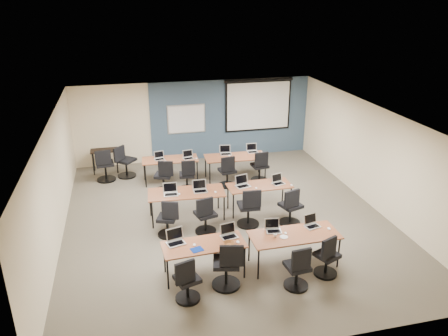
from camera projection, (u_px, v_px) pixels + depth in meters
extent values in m
cube|color=#6B6354|center=(226.00, 218.00, 11.20)|extent=(8.00, 9.00, 0.02)
cube|color=white|center=(226.00, 116.00, 10.19)|extent=(8.00, 9.00, 0.02)
cube|color=beige|center=(195.00, 121.00, 14.76)|extent=(8.00, 0.04, 2.70)
cube|color=beige|center=(296.00, 278.00, 6.64)|extent=(8.00, 0.04, 2.70)
cube|color=beige|center=(54.00, 185.00, 9.84)|extent=(0.04, 9.00, 2.70)
cube|color=beige|center=(373.00, 156.00, 11.56)|extent=(0.04, 9.00, 2.70)
cube|color=#3D5977|center=(231.00, 119.00, 15.00)|extent=(5.50, 0.04, 2.70)
cube|color=silver|center=(186.00, 119.00, 14.59)|extent=(1.28, 0.02, 0.98)
cube|color=white|center=(186.00, 119.00, 14.58)|extent=(1.20, 0.02, 0.90)
cube|color=black|center=(258.00, 105.00, 14.98)|extent=(2.32, 0.03, 1.82)
cube|color=white|center=(258.00, 106.00, 14.99)|extent=(2.20, 0.02, 1.62)
cylinder|color=black|center=(259.00, 80.00, 14.66)|extent=(2.40, 0.10, 0.10)
cube|color=brown|center=(204.00, 245.00, 8.70)|extent=(1.66, 0.69, 0.03)
cylinder|color=black|center=(168.00, 274.00, 8.41)|extent=(0.04, 0.04, 0.70)
cylinder|color=black|center=(245.00, 263.00, 8.74)|extent=(0.04, 0.04, 0.70)
cylinder|color=black|center=(165.00, 257.00, 8.93)|extent=(0.04, 0.04, 0.70)
cylinder|color=black|center=(237.00, 248.00, 9.26)|extent=(0.04, 0.04, 0.70)
cube|color=#9C5829|center=(294.00, 235.00, 9.05)|extent=(1.87, 0.78, 0.03)
cylinder|color=black|center=(258.00, 264.00, 8.71)|extent=(0.04, 0.04, 0.70)
cylinder|color=black|center=(339.00, 253.00, 9.08)|extent=(0.04, 0.04, 0.70)
cylinder|color=black|center=(249.00, 247.00, 9.30)|extent=(0.04, 0.04, 0.70)
cylinder|color=black|center=(325.00, 237.00, 9.68)|extent=(0.04, 0.04, 0.70)
cube|color=brown|center=(186.00, 193.00, 10.96)|extent=(1.91, 0.80, 0.03)
cylinder|color=black|center=(152.00, 216.00, 10.60)|extent=(0.04, 0.04, 0.70)
cylinder|color=black|center=(224.00, 208.00, 10.99)|extent=(0.04, 0.04, 0.70)
cylinder|color=black|center=(150.00, 203.00, 11.21)|extent=(0.04, 0.04, 0.70)
cylinder|color=black|center=(218.00, 196.00, 11.60)|extent=(0.04, 0.04, 0.70)
cube|color=#945B35|center=(259.00, 186.00, 11.36)|extent=(1.67, 0.69, 0.03)
cylinder|color=black|center=(233.00, 206.00, 11.07)|extent=(0.04, 0.04, 0.70)
cylinder|color=black|center=(291.00, 200.00, 11.40)|extent=(0.04, 0.04, 0.70)
cylinder|color=black|center=(228.00, 197.00, 11.59)|extent=(0.04, 0.04, 0.70)
cylinder|color=black|center=(283.00, 191.00, 11.92)|extent=(0.04, 0.04, 0.70)
cube|color=brown|center=(170.00, 159.00, 13.14)|extent=(1.67, 0.69, 0.03)
cylinder|color=black|center=(146.00, 176.00, 12.85)|extent=(0.04, 0.04, 0.70)
cylinder|color=black|center=(197.00, 172.00, 13.18)|extent=(0.04, 0.04, 0.70)
cylinder|color=black|center=(144.00, 169.00, 13.37)|extent=(0.04, 0.04, 0.70)
cylinder|color=black|center=(194.00, 165.00, 13.70)|extent=(0.04, 0.04, 0.70)
cube|color=#A06542|center=(235.00, 157.00, 13.34)|extent=(1.86, 0.77, 0.03)
cylinder|color=black|center=(210.00, 174.00, 13.00)|extent=(0.04, 0.04, 0.70)
cylinder|color=black|center=(265.00, 169.00, 13.37)|extent=(0.04, 0.04, 0.70)
cylinder|color=black|center=(206.00, 166.00, 13.59)|extent=(0.04, 0.04, 0.70)
cylinder|color=black|center=(259.00, 162.00, 13.96)|extent=(0.04, 0.04, 0.70)
cube|color=silver|center=(176.00, 243.00, 8.70)|extent=(0.36, 0.26, 0.02)
cube|color=black|center=(176.00, 243.00, 8.67)|extent=(0.31, 0.15, 0.00)
cube|color=silver|center=(175.00, 234.00, 8.77)|extent=(0.36, 0.07, 0.25)
cube|color=black|center=(175.00, 234.00, 8.77)|extent=(0.32, 0.05, 0.20)
ellipsoid|color=white|center=(194.00, 245.00, 8.65)|extent=(0.08, 0.11, 0.03)
cylinder|color=black|center=(188.00, 298.00, 8.25)|extent=(0.48, 0.48, 0.05)
cylinder|color=black|center=(188.00, 290.00, 8.18)|extent=(0.06, 0.06, 0.42)
cube|color=black|center=(187.00, 279.00, 8.08)|extent=(0.42, 0.42, 0.08)
cube|color=black|center=(185.00, 272.00, 7.80)|extent=(0.38, 0.06, 0.44)
cube|color=#B4B4BA|center=(229.00, 237.00, 8.93)|extent=(0.33, 0.24, 0.02)
cube|color=black|center=(229.00, 237.00, 8.90)|extent=(0.28, 0.14, 0.00)
cube|color=#B4B4BA|center=(228.00, 228.00, 9.00)|extent=(0.33, 0.06, 0.23)
cube|color=black|center=(228.00, 229.00, 8.99)|extent=(0.29, 0.04, 0.19)
ellipsoid|color=white|center=(238.00, 242.00, 8.74)|extent=(0.08, 0.11, 0.04)
cylinder|color=black|center=(226.00, 284.00, 8.63)|extent=(0.56, 0.56, 0.05)
cylinder|color=black|center=(226.00, 275.00, 8.55)|extent=(0.06, 0.06, 0.50)
cube|color=black|center=(226.00, 262.00, 8.44)|extent=(0.50, 0.50, 0.08)
cube|color=black|center=(232.00, 256.00, 8.15)|extent=(0.46, 0.06, 0.44)
cube|color=#B3B3B3|center=(274.00, 231.00, 9.14)|extent=(0.32, 0.23, 0.02)
cube|color=black|center=(274.00, 231.00, 9.11)|extent=(0.27, 0.13, 0.00)
cube|color=#B3B3B3|center=(272.00, 223.00, 9.20)|extent=(0.32, 0.06, 0.22)
cube|color=black|center=(272.00, 224.00, 9.20)|extent=(0.28, 0.04, 0.18)
ellipsoid|color=white|center=(286.00, 233.00, 9.07)|extent=(0.07, 0.09, 0.03)
cylinder|color=black|center=(296.00, 285.00, 8.60)|extent=(0.49, 0.49, 0.05)
cylinder|color=black|center=(296.00, 277.00, 8.53)|extent=(0.06, 0.06, 0.43)
cube|color=black|center=(297.00, 266.00, 8.43)|extent=(0.43, 0.43, 0.08)
cube|color=black|center=(301.00, 260.00, 8.15)|extent=(0.40, 0.06, 0.44)
cube|color=#AAAAAA|center=(312.00, 226.00, 9.32)|extent=(0.32, 0.23, 0.02)
cube|color=black|center=(313.00, 226.00, 9.30)|extent=(0.27, 0.14, 0.00)
cube|color=#AAAAAA|center=(310.00, 219.00, 9.39)|extent=(0.32, 0.06, 0.22)
cube|color=black|center=(311.00, 219.00, 9.38)|extent=(0.28, 0.04, 0.18)
ellipsoid|color=white|center=(329.00, 229.00, 9.23)|extent=(0.09, 0.12, 0.04)
cylinder|color=black|center=(325.00, 273.00, 8.98)|extent=(0.48, 0.48, 0.05)
cylinder|color=black|center=(326.00, 265.00, 8.91)|extent=(0.06, 0.06, 0.42)
cube|color=black|center=(327.00, 255.00, 8.81)|extent=(0.42, 0.42, 0.08)
cube|color=black|center=(329.00, 248.00, 8.53)|extent=(0.38, 0.06, 0.44)
cube|color=#B2B2B2|center=(171.00, 195.00, 10.79)|extent=(0.35, 0.26, 0.02)
cube|color=black|center=(171.00, 194.00, 10.77)|extent=(0.30, 0.15, 0.00)
cube|color=#B2B2B2|center=(170.00, 187.00, 10.87)|extent=(0.35, 0.06, 0.24)
cube|color=black|center=(170.00, 187.00, 10.86)|extent=(0.31, 0.05, 0.20)
ellipsoid|color=white|center=(179.00, 194.00, 10.82)|extent=(0.06, 0.10, 0.03)
cylinder|color=black|center=(168.00, 234.00, 10.42)|extent=(0.48, 0.48, 0.05)
cylinder|color=black|center=(167.00, 227.00, 10.35)|extent=(0.06, 0.06, 0.42)
cube|color=black|center=(167.00, 218.00, 10.25)|extent=(0.42, 0.42, 0.08)
cube|color=black|center=(170.00, 210.00, 10.00)|extent=(0.39, 0.06, 0.44)
cube|color=silver|center=(200.00, 191.00, 10.97)|extent=(0.35, 0.26, 0.02)
cube|color=black|center=(201.00, 191.00, 10.95)|extent=(0.30, 0.15, 0.00)
cube|color=silver|center=(199.00, 184.00, 11.05)|extent=(0.35, 0.06, 0.24)
cube|color=black|center=(199.00, 184.00, 11.04)|extent=(0.31, 0.05, 0.20)
ellipsoid|color=white|center=(215.00, 192.00, 10.93)|extent=(0.08, 0.11, 0.03)
cylinder|color=black|center=(206.00, 231.00, 10.56)|extent=(0.51, 0.51, 0.05)
cylinder|color=black|center=(206.00, 224.00, 10.48)|extent=(0.06, 0.06, 0.45)
cube|color=black|center=(205.00, 214.00, 10.38)|extent=(0.45, 0.45, 0.08)
cube|color=black|center=(205.00, 207.00, 10.09)|extent=(0.41, 0.06, 0.44)
cube|color=silver|center=(243.00, 186.00, 11.25)|extent=(0.36, 0.26, 0.02)
cube|color=black|center=(243.00, 186.00, 11.23)|extent=(0.30, 0.15, 0.00)
cube|color=silver|center=(242.00, 179.00, 11.33)|extent=(0.36, 0.07, 0.25)
cube|color=black|center=(242.00, 179.00, 11.32)|extent=(0.32, 0.05, 0.20)
ellipsoid|color=white|center=(256.00, 188.00, 11.15)|extent=(0.07, 0.10, 0.03)
cylinder|color=black|center=(248.00, 224.00, 10.89)|extent=(0.56, 0.56, 0.05)
cylinder|color=black|center=(248.00, 216.00, 10.80)|extent=(0.06, 0.06, 0.49)
cube|color=black|center=(248.00, 206.00, 10.70)|extent=(0.49, 0.49, 0.08)
cube|color=black|center=(252.00, 199.00, 10.39)|extent=(0.45, 0.06, 0.44)
cube|color=silver|center=(278.00, 184.00, 11.41)|extent=(0.31, 0.23, 0.02)
cube|color=black|center=(279.00, 184.00, 11.39)|extent=(0.27, 0.13, 0.00)
cube|color=silver|center=(277.00, 178.00, 11.47)|extent=(0.31, 0.06, 0.22)
cube|color=black|center=(277.00, 178.00, 11.47)|extent=(0.28, 0.04, 0.18)
ellipsoid|color=white|center=(291.00, 185.00, 11.32)|extent=(0.07, 0.10, 0.03)
cylinder|color=black|center=(290.00, 223.00, 10.94)|extent=(0.53, 0.53, 0.05)
cylinder|color=black|center=(290.00, 215.00, 10.86)|extent=(0.06, 0.06, 0.47)
cube|color=black|center=(291.00, 205.00, 10.76)|extent=(0.47, 0.47, 0.08)
cube|color=black|center=(292.00, 199.00, 10.45)|extent=(0.43, 0.06, 0.44)
cube|color=silver|center=(160.00, 159.00, 13.07)|extent=(0.30, 0.22, 0.02)
cube|color=black|center=(160.00, 159.00, 13.05)|extent=(0.25, 0.13, 0.00)
cube|color=silver|center=(159.00, 154.00, 13.13)|extent=(0.30, 0.06, 0.21)
cube|color=black|center=(159.00, 155.00, 13.13)|extent=(0.26, 0.04, 0.17)
ellipsoid|color=white|center=(165.00, 161.00, 12.92)|extent=(0.07, 0.10, 0.03)
cylinder|color=black|center=(164.00, 190.00, 12.73)|extent=(0.52, 0.52, 0.05)
cylinder|color=black|center=(164.00, 184.00, 12.65)|extent=(0.06, 0.06, 0.46)
cube|color=black|center=(163.00, 175.00, 12.55)|extent=(0.46, 0.46, 0.08)
cube|color=black|center=(166.00, 168.00, 12.28)|extent=(0.42, 0.06, 0.44)
cube|color=#B1B1B6|center=(188.00, 159.00, 13.13)|extent=(0.31, 0.23, 0.02)
cube|color=black|center=(189.00, 158.00, 13.11)|extent=(0.27, 0.13, 0.00)
cube|color=#B1B1B6|center=(188.00, 153.00, 13.20)|extent=(0.31, 0.06, 0.22)
cube|color=black|center=(188.00, 153.00, 13.19)|extent=(0.27, 0.04, 0.18)
ellipsoid|color=white|center=(196.00, 158.00, 13.14)|extent=(0.07, 0.10, 0.03)
cylinder|color=black|center=(187.00, 188.00, 12.84)|extent=(0.48, 0.48, 0.05)
cylinder|color=black|center=(187.00, 183.00, 12.77)|extent=(0.06, 0.06, 0.43)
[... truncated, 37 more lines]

